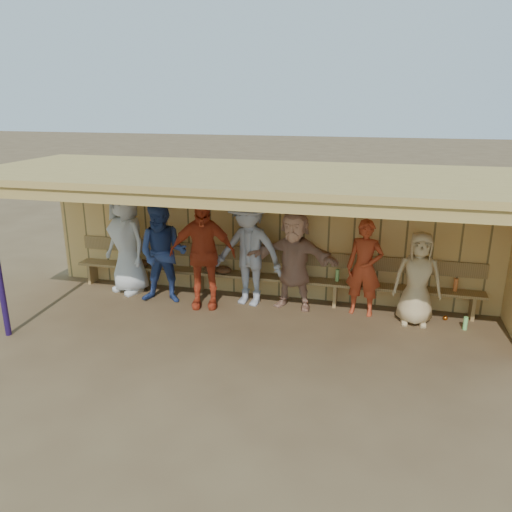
% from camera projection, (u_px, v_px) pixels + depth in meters
% --- Properties ---
extents(ground, '(90.00, 90.00, 0.00)m').
position_uv_depth(ground, '(251.00, 322.00, 8.35)').
color(ground, brown).
rests_on(ground, ground).
extents(player_b, '(1.15, 0.98, 1.99)m').
position_uv_depth(player_b, '(127.00, 242.00, 9.42)').
color(player_b, silver).
rests_on(player_b, ground).
extents(player_c, '(0.98, 0.81, 1.85)m').
position_uv_depth(player_c, '(163.00, 253.00, 8.94)').
color(player_c, navy).
rests_on(player_c, ground).
extents(player_d, '(1.23, 0.72, 1.97)m').
position_uv_depth(player_d, '(202.00, 254.00, 8.72)').
color(player_d, '#C03E1E').
rests_on(player_d, ground).
extents(player_e, '(1.42, 0.99, 2.00)m').
position_uv_depth(player_e, '(249.00, 251.00, 8.82)').
color(player_e, '#9C9EA4').
rests_on(player_e, ground).
extents(player_f, '(1.70, 0.74, 1.78)m').
position_uv_depth(player_f, '(294.00, 260.00, 8.70)').
color(player_f, tan).
rests_on(player_f, ground).
extents(player_g, '(0.65, 0.47, 1.67)m').
position_uv_depth(player_g, '(364.00, 268.00, 8.44)').
color(player_g, '#B03A1C').
rests_on(player_g, ground).
extents(player_h, '(0.77, 0.51, 1.57)m').
position_uv_depth(player_h, '(418.00, 279.00, 8.08)').
color(player_h, tan).
rests_on(player_h, ground).
extents(dugout_structure, '(8.80, 3.20, 2.50)m').
position_uv_depth(dugout_structure, '(283.00, 215.00, 8.39)').
color(dugout_structure, '#E5B562').
rests_on(dugout_structure, ground).
extents(bench, '(7.60, 0.34, 0.93)m').
position_uv_depth(bench, '(266.00, 271.00, 9.23)').
color(bench, '#A07B44').
rests_on(bench, ground).
extents(dugout_equipment, '(6.08, 0.62, 0.80)m').
position_uv_depth(dugout_equipment, '(232.00, 272.00, 9.26)').
color(dugout_equipment, '#C57217').
rests_on(dugout_equipment, ground).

